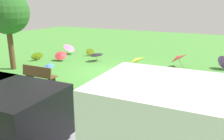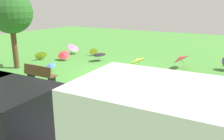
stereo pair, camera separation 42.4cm
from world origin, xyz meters
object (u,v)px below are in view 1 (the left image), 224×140
object	(u,v)px
parasol_blue_0	(49,66)
parasol_red_1	(178,57)
parasol_yellow_1	(136,60)
park_bench	(39,75)
parasol_pink_0	(69,47)
parasol_purple_1	(96,54)
parasol_yellow_0	(37,55)
shade_tree	(7,13)
parasol_yellow_2	(90,51)
parasol_red_0	(61,55)

from	to	relation	value
parasol_blue_0	parasol_red_1	world-z (taller)	parasol_red_1
parasol_red_1	parasol_yellow_1	bearing A→B (deg)	47.52
park_bench	parasol_pink_0	world-z (taller)	park_bench
parasol_purple_1	parasol_yellow_0	size ratio (longest dim) A/B	1.16
shade_tree	parasol_yellow_2	xyz separation A→B (m)	(-1.88, -4.96, -2.77)
parasol_blue_0	parasol_red_1	size ratio (longest dim) A/B	0.52
parasol_blue_0	parasol_red_1	bearing A→B (deg)	-143.12
parasol_yellow_0	parasol_red_1	distance (m)	8.77
shade_tree	parasol_pink_0	distance (m)	5.31
park_bench	parasol_yellow_0	xyz separation A→B (m)	(3.67, -3.48, -0.12)
parasol_pink_0	park_bench	bearing A→B (deg)	116.39
parasol_red_0	parasol_red_1	xyz separation A→B (m)	(-6.95, -1.90, 0.18)
parasol_yellow_1	parasol_purple_1	bearing A→B (deg)	-18.52
parasol_blue_0	park_bench	bearing A→B (deg)	120.80
parasol_red_0	shade_tree	bearing A→B (deg)	68.76
parasol_yellow_0	parasol_red_1	bearing A→B (deg)	-163.50
parasol_yellow_1	parasol_red_1	size ratio (longest dim) A/B	1.04
park_bench	parasol_pink_0	xyz separation A→B (m)	(2.96, -5.97, 0.05)
park_bench	parasol_red_0	world-z (taller)	park_bench
park_bench	parasol_yellow_0	distance (m)	5.06
park_bench	parasol_blue_0	size ratio (longest dim) A/B	2.83
parasol_yellow_1	parasol_yellow_2	world-z (taller)	parasol_yellow_1
parasol_yellow_2	parasol_purple_1	bearing A→B (deg)	136.27
parasol_red_1	parasol_red_0	bearing A→B (deg)	15.28
park_bench	parasol_purple_1	size ratio (longest dim) A/B	1.39
park_bench	parasol_yellow_0	size ratio (longest dim) A/B	1.61
parasol_pink_0	parasol_red_1	size ratio (longest dim) A/B	0.85
parasol_red_1	shade_tree	bearing A→B (deg)	30.14
parasol_purple_1	parasol_yellow_1	size ratio (longest dim) A/B	1.02
parasol_red_0	parasol_red_1	size ratio (longest dim) A/B	0.92
parasol_red_1	parasol_yellow_2	bearing A→B (deg)	-2.80
parasol_yellow_1	parasol_red_1	world-z (taller)	parasol_yellow_1
parasol_yellow_2	park_bench	bearing A→B (deg)	102.60
parasol_red_0	parasol_pink_0	xyz separation A→B (m)	(0.75, -1.89, 0.12)
parasol_blue_0	parasol_yellow_1	distance (m)	4.62
parasol_purple_1	parasol_yellow_0	bearing A→B (deg)	24.53
parasol_yellow_0	parasol_pink_0	size ratio (longest dim) A/B	1.09
parasol_yellow_2	parasol_red_1	world-z (taller)	parasol_red_1
shade_tree	parasol_yellow_1	world-z (taller)	shade_tree
parasol_purple_1	parasol_pink_0	distance (m)	2.94
park_bench	parasol_red_0	bearing A→B (deg)	-61.54
parasol_yellow_1	parasol_pink_0	xyz separation A→B (m)	(5.93, -1.93, -0.13)
shade_tree	parasol_red_0	world-z (taller)	shade_tree
parasol_yellow_2	parasol_red_1	size ratio (longest dim) A/B	0.65
parasol_yellow_0	parasol_blue_0	distance (m)	3.23
parasol_yellow_0	parasol_yellow_1	xyz separation A→B (m)	(-6.63, -0.56, 0.31)
parasol_blue_0	parasol_yellow_1	xyz separation A→B (m)	(-3.96, -2.37, 0.28)
parasol_pink_0	parasol_yellow_2	size ratio (longest dim) A/B	1.30
park_bench	parasol_red_1	size ratio (longest dim) A/B	1.48
shade_tree	parasol_pink_0	bearing A→B (deg)	-93.95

